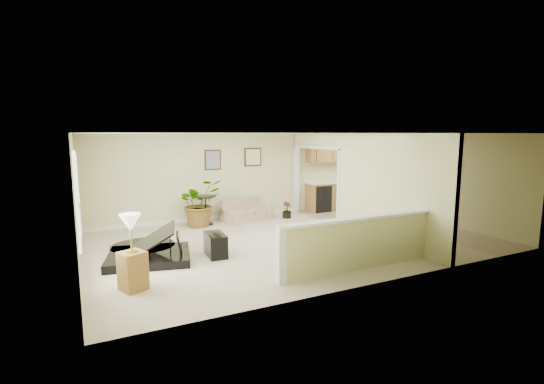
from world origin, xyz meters
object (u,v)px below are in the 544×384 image
palm_plant (199,203)px  lamp_stand (132,258)px  piano (145,229)px  piano_bench (216,245)px  accent_table (206,206)px  small_plant (287,211)px  loveseat (246,209)px

palm_plant → lamp_stand: size_ratio=1.10×
piano → piano_bench: bearing=-5.1°
accent_table → palm_plant: (-0.19, -0.08, 0.11)m
piano → piano_bench: piano is taller
piano → small_plant: 4.91m
accent_table → lamp_stand: lamp_stand is taller
piano_bench → lamp_stand: (-1.75, -1.12, 0.29)m
small_plant → accent_table: bearing=174.5°
accent_table → lamp_stand: size_ratio=0.65×
piano → palm_plant: (1.78, 2.32, 0.01)m
palm_plant → small_plant: palm_plant is taller
piano → lamp_stand: (-0.43, -1.54, -0.09)m
piano_bench → lamp_stand: size_ratio=0.56×
small_plant → lamp_stand: 6.09m
piano → piano_bench: size_ratio=2.97×
loveseat → lamp_stand: lamp_stand is taller
loveseat → small_plant: 1.22m
palm_plant → lamp_stand: (-2.21, -3.87, -0.10)m
loveseat → piano: bearing=-161.0°
loveseat → accent_table: loveseat is taller
palm_plant → small_plant: bearing=-3.4°
accent_table → piano: bearing=-129.5°
accent_table → piano_bench: bearing=-103.0°
palm_plant → small_plant: size_ratio=2.80×
small_plant → piano: bearing=-153.8°
piano → piano_bench: 1.44m
piano → loveseat: bearing=50.3°
piano → lamp_stand: size_ratio=1.67×
loveseat → palm_plant: (-1.43, -0.15, 0.32)m
piano → accent_table: size_ratio=2.58×
piano_bench → loveseat: 3.46m
piano → lamp_stand: 1.61m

